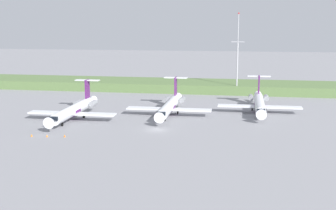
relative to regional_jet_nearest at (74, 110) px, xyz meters
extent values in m
plane|color=gray|center=(23.33, 22.21, -2.54)|extent=(500.00, 500.00, 0.00)
cube|color=#597542|center=(23.33, 54.26, -0.95)|extent=(320.00, 20.00, 3.18)
cylinder|color=silver|center=(0.00, -0.59, -0.09)|extent=(2.70, 24.00, 2.70)
cone|color=silver|center=(0.00, -14.09, -0.09)|extent=(2.70, 3.00, 2.70)
cone|color=silver|center=(0.00, 13.41, -0.09)|extent=(2.30, 4.00, 2.29)
cube|color=black|center=(0.00, -12.19, 0.39)|extent=(2.02, 1.80, 0.90)
cylinder|color=#591E66|center=(0.00, -0.59, -0.24)|extent=(2.76, 3.60, 2.76)
cube|color=silver|center=(-5.91, -1.59, -0.69)|extent=(11.00, 3.20, 0.36)
cube|color=silver|center=(5.90, -1.59, -0.69)|extent=(11.00, 3.20, 0.36)
cube|color=#591E66|center=(0.00, 10.41, 3.86)|extent=(0.36, 3.20, 5.20)
cube|color=silver|center=(0.00, 10.71, 6.26)|extent=(6.80, 1.80, 0.24)
cylinder|color=gray|center=(-2.25, 8.61, 0.11)|extent=(1.50, 3.40, 1.50)
cylinder|color=gray|center=(2.25, 8.61, 0.11)|extent=(1.50, 3.40, 1.50)
cylinder|color=gray|center=(0.00, -8.03, -1.54)|extent=(0.20, 0.20, 0.65)
cylinder|color=black|center=(0.00, -8.03, -2.09)|extent=(0.30, 0.90, 0.90)
cylinder|color=black|center=(-1.90, 1.81, -2.09)|extent=(0.35, 0.90, 0.90)
cylinder|color=black|center=(1.90, 1.81, -2.09)|extent=(0.35, 0.90, 0.90)
cylinder|color=silver|center=(23.55, 9.07, -0.09)|extent=(2.70, 24.00, 2.70)
cone|color=silver|center=(23.55, -4.43, -0.09)|extent=(2.70, 3.00, 2.70)
cone|color=silver|center=(23.55, 23.07, -0.09)|extent=(2.29, 4.00, 2.29)
cube|color=black|center=(23.55, -2.53, 0.39)|extent=(2.03, 1.80, 0.90)
cylinder|color=#591E66|center=(23.55, 9.07, -0.24)|extent=(2.76, 3.60, 2.76)
cube|color=silver|center=(17.64, 8.07, -0.69)|extent=(11.00, 3.20, 0.36)
cube|color=silver|center=(29.45, 8.07, -0.69)|extent=(11.00, 3.20, 0.36)
cube|color=#591E66|center=(23.55, 20.07, 3.86)|extent=(0.36, 3.20, 5.20)
cube|color=silver|center=(23.55, 20.37, 6.26)|extent=(6.80, 1.80, 0.24)
cylinder|color=gray|center=(21.30, 18.27, 0.11)|extent=(1.50, 3.40, 1.50)
cylinder|color=gray|center=(25.80, 18.27, 0.11)|extent=(1.50, 3.40, 1.50)
cylinder|color=gray|center=(23.55, 1.63, -1.54)|extent=(0.20, 0.20, 0.65)
cylinder|color=black|center=(23.55, 1.63, -2.09)|extent=(0.30, 0.90, 0.90)
cylinder|color=black|center=(21.65, 11.47, -2.09)|extent=(0.35, 0.90, 0.90)
cylinder|color=black|center=(25.45, 11.47, -2.09)|extent=(0.35, 0.90, 0.90)
cylinder|color=silver|center=(47.62, 16.78, -0.09)|extent=(2.70, 24.00, 2.70)
cone|color=silver|center=(47.62, 3.28, -0.09)|extent=(2.70, 3.00, 2.70)
cone|color=silver|center=(47.62, 30.78, -0.09)|extent=(2.30, 4.00, 2.29)
cube|color=black|center=(47.62, 5.18, 0.39)|extent=(2.02, 1.80, 0.90)
cylinder|color=#591E66|center=(47.62, 16.78, -0.24)|extent=(2.76, 3.60, 2.76)
cube|color=silver|center=(41.71, 15.78, -0.69)|extent=(11.00, 3.20, 0.36)
cube|color=silver|center=(53.52, 15.78, -0.69)|extent=(11.00, 3.20, 0.36)
cube|color=#591E66|center=(47.62, 27.78, 3.86)|extent=(0.36, 3.20, 5.20)
cube|color=silver|center=(47.62, 28.08, 6.26)|extent=(6.80, 1.80, 0.24)
cylinder|color=gray|center=(45.37, 25.98, 0.11)|extent=(1.50, 3.40, 1.50)
cylinder|color=gray|center=(49.87, 25.98, 0.11)|extent=(1.50, 3.40, 1.50)
cylinder|color=gray|center=(47.62, 9.34, -1.54)|extent=(0.20, 0.20, 0.65)
cylinder|color=black|center=(47.62, 9.34, -2.09)|extent=(0.30, 0.90, 0.90)
cylinder|color=black|center=(45.72, 19.18, -2.09)|extent=(0.35, 0.90, 0.90)
cylinder|color=black|center=(49.52, 19.18, -2.09)|extent=(0.35, 0.90, 0.90)
cylinder|color=#B2B2B7|center=(40.81, 45.92, 6.34)|extent=(0.50, 0.50, 17.75)
cylinder|color=#B2B2B7|center=(40.81, 45.92, 19.99)|extent=(0.28, 0.28, 9.56)
cube|color=#B2B2B7|center=(40.81, 45.92, 15.61)|extent=(4.40, 0.20, 0.20)
sphere|color=red|center=(40.81, 45.92, 25.02)|extent=(0.50, 0.50, 0.50)
cone|color=orange|center=(-2.75, -18.57, -2.26)|extent=(0.44, 0.44, 0.55)
cone|color=orange|center=(0.74, -18.29, -2.26)|extent=(0.44, 0.44, 0.55)
cone|color=orange|center=(4.59, -17.73, -2.26)|extent=(0.44, 0.44, 0.55)
camera|label=1|loc=(42.87, -108.16, 22.59)|focal=47.99mm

